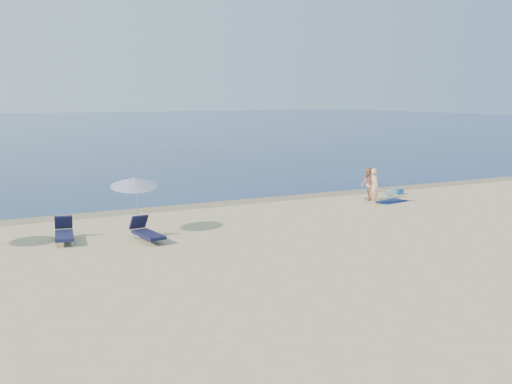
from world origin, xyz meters
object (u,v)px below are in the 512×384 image
Objects in this scene: person_left at (375,186)px; umbrella_near at (134,182)px; blue_cooler at (399,192)px; person_right at (368,184)px.

person_left is 0.75× the size of umbrella_near.
blue_cooler is at bearing 27.45° from umbrella_near.
person_left is 11.91m from umbrella_near.
person_left is 1.07× the size of person_right.
person_left reaches higher than blue_cooler.
person_left is 3.60m from blue_cooler.
person_right is 0.70× the size of umbrella_near.
blue_cooler is (3.04, 1.79, -0.71)m from person_left.
umbrella_near reaches higher than person_left.
person_right is 2.80m from blue_cooler.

